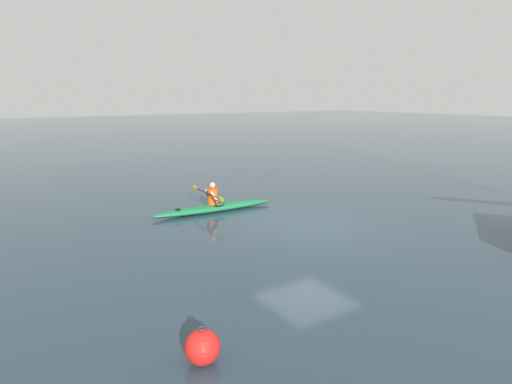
% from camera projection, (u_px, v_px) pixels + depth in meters
% --- Properties ---
extents(ground_plane, '(160.00, 160.00, 0.00)m').
position_uv_depth(ground_plane, '(308.00, 225.00, 13.28)').
color(ground_plane, '#283D4C').
extents(kayak, '(4.40, 0.80, 0.26)m').
position_uv_depth(kayak, '(215.00, 208.00, 14.81)').
color(kayak, '#19723F').
rests_on(kayak, ground).
extents(kayaker, '(0.45, 2.48, 0.77)m').
position_uv_depth(kayaker, '(212.00, 195.00, 14.67)').
color(kayaker, '#E04C14').
rests_on(kayaker, kayak).
extents(mooring_buoy_orange_mid, '(0.53, 0.53, 0.58)m').
position_uv_depth(mooring_buoy_orange_mid, '(202.00, 347.00, 6.35)').
color(mooring_buoy_orange_mid, red).
rests_on(mooring_buoy_orange_mid, ground).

